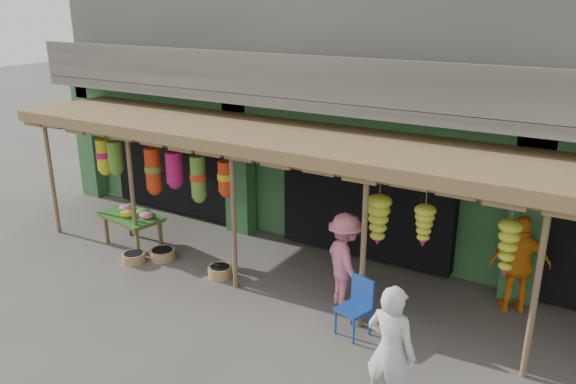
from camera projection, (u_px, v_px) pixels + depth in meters
The scene contains 11 objects.
ground at pixel (312, 304), 9.78m from camera, with size 80.00×80.00×0.00m, color #514C47.
building at pixel (419, 78), 12.63m from camera, with size 16.40×6.80×7.00m.
awning at pixel (329, 149), 9.68m from camera, with size 14.00×2.70×2.79m.
flower_table at pixel (133, 217), 11.90m from camera, with size 1.51×1.04×0.84m.
blue_chair at pixel (357, 303), 8.78m from camera, with size 0.55×0.56×0.93m.
basket_left at pixel (134, 258), 11.32m from camera, with size 0.46×0.46×0.19m, color olive.
basket_mid at pixel (162, 254), 11.46m from camera, with size 0.51×0.51×0.20m, color #966643.
basket_right at pixel (220, 272), 10.72m from camera, with size 0.46×0.46×0.21m, color olive.
person_front at pixel (391, 352), 6.90m from camera, with size 0.66×0.43×1.82m, color beige.
person_vendor at pixel (519, 265), 9.30m from camera, with size 1.01×0.42×1.72m, color orange.
person_shopper at pixel (345, 261), 9.45m from camera, with size 1.10×0.63×1.70m, color pink.
Camera 1 is at (4.14, -7.59, 4.99)m, focal length 35.00 mm.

